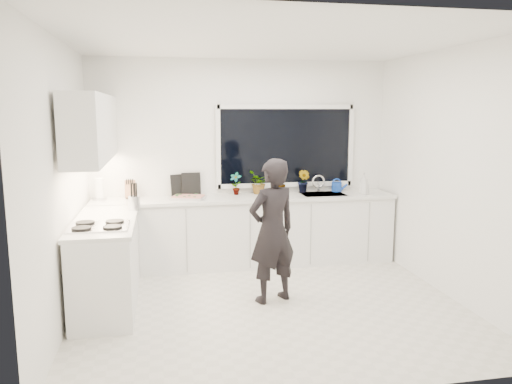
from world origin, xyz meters
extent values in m
cube|color=beige|center=(0.00, 0.00, -0.01)|extent=(4.00, 3.50, 0.02)
cube|color=white|center=(0.00, 1.76, 1.35)|extent=(4.00, 0.02, 2.70)
cube|color=white|center=(-2.01, 0.00, 1.35)|extent=(0.02, 3.50, 2.70)
cube|color=white|center=(2.01, 0.00, 1.35)|extent=(0.02, 3.50, 2.70)
cube|color=white|center=(0.00, 0.00, 2.71)|extent=(4.00, 3.50, 0.02)
cube|color=black|center=(0.60, 1.73, 1.55)|extent=(1.80, 0.02, 1.00)
cube|color=white|center=(0.00, 1.45, 0.44)|extent=(3.92, 0.58, 0.88)
cube|color=white|center=(-1.67, 0.35, 0.44)|extent=(0.58, 1.60, 0.88)
cube|color=silver|center=(0.00, 1.44, 0.90)|extent=(3.94, 0.62, 0.04)
cube|color=silver|center=(-1.67, 0.35, 0.90)|extent=(0.62, 1.60, 0.04)
cube|color=white|center=(-1.79, 0.70, 1.85)|extent=(0.34, 2.10, 0.70)
cube|color=silver|center=(1.05, 1.45, 0.87)|extent=(0.58, 0.42, 0.14)
cylinder|color=silver|center=(1.05, 1.65, 1.03)|extent=(0.03, 0.03, 0.22)
cube|color=black|center=(-1.69, 0.00, 0.94)|extent=(0.56, 0.48, 0.03)
imported|color=black|center=(0.05, 0.13, 0.77)|extent=(0.66, 0.55, 1.54)
cube|color=silver|center=(-0.75, 1.42, 0.94)|extent=(0.49, 0.42, 0.03)
cube|color=red|center=(-0.75, 1.42, 0.95)|extent=(0.44, 0.37, 0.01)
cylinder|color=#123CAA|center=(1.30, 1.61, 0.98)|extent=(0.18, 0.18, 0.13)
cylinder|color=white|center=(-1.85, 1.55, 1.05)|extent=(0.13, 0.13, 0.26)
cube|color=#956945|center=(-1.48, 1.59, 1.03)|extent=(0.13, 0.10, 0.22)
cylinder|color=#AEAEB2|center=(-1.39, 0.80, 1.00)|extent=(0.14, 0.14, 0.16)
cube|color=black|center=(-0.86, 1.69, 1.06)|extent=(0.22, 0.07, 0.28)
cube|color=black|center=(-0.70, 1.69, 1.07)|extent=(0.25, 0.03, 0.30)
imported|color=#26662D|center=(-0.11, 1.61, 1.07)|extent=(0.19, 0.17, 0.30)
imported|color=#26662D|center=(0.20, 1.61, 1.08)|extent=(0.33, 0.35, 0.31)
imported|color=#26662D|center=(0.49, 1.61, 1.07)|extent=(0.23, 0.23, 0.29)
imported|color=#26662D|center=(0.83, 1.61, 1.08)|extent=(0.21, 0.22, 0.32)
imported|color=#D8BF66|center=(1.57, 1.30, 1.07)|extent=(0.16, 0.16, 0.29)
imported|color=#D8BF66|center=(1.58, 1.30, 1.02)|extent=(0.13, 0.13, 0.20)
camera|label=1|loc=(-1.08, -4.88, 2.04)|focal=35.00mm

